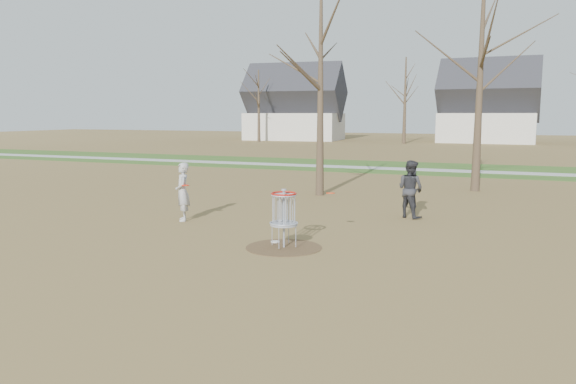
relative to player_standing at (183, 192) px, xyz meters
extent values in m
plane|color=brown|center=(4.03, -2.00, -0.85)|extent=(160.00, 160.00, 0.00)
cube|color=#2D5119|center=(4.03, 19.00, -0.85)|extent=(160.00, 8.00, 0.01)
cube|color=#9E9E99|center=(4.03, 18.00, -0.84)|extent=(160.00, 1.50, 0.01)
cylinder|color=#47331E|center=(4.03, -2.00, -0.85)|extent=(1.80, 1.80, 0.01)
imported|color=#B0B0B0|center=(0.00, 0.00, 0.00)|extent=(0.70, 0.74, 1.71)
imported|color=#2C2D31|center=(6.09, 3.00, 0.02)|extent=(1.06, 0.98, 1.74)
cylinder|color=silver|center=(3.63, -1.59, -0.83)|extent=(0.22, 0.22, 0.02)
cylinder|color=#F1320C|center=(4.69, -0.51, 0.28)|extent=(0.22, 0.22, 0.06)
cylinder|color=red|center=(0.21, -0.17, 0.23)|extent=(0.22, 0.22, 0.02)
cylinder|color=#9EA3AD|center=(4.03, -2.00, -0.18)|extent=(0.05, 0.05, 1.35)
cylinder|color=#9EA3AD|center=(4.03, -2.00, -0.30)|extent=(0.64, 0.64, 0.04)
torus|color=#9EA3AD|center=(4.03, -2.00, 0.40)|extent=(0.60, 0.60, 0.04)
torus|color=#B8160C|center=(4.03, -2.00, 0.43)|extent=(0.60, 0.60, 0.04)
cone|color=#382B1E|center=(2.03, 6.50, 2.90)|extent=(0.32, 0.32, 7.50)
cone|color=#382B1E|center=(7.53, 10.00, 3.40)|extent=(0.36, 0.36, 8.50)
cone|color=#382B1E|center=(-17.97, 44.00, 3.15)|extent=(0.36, 0.36, 8.00)
cone|color=#382B1E|center=(-1.97, 46.00, 3.65)|extent=(0.40, 0.40, 9.00)
cube|color=silver|center=(-15.97, 50.00, 0.75)|extent=(11.46, 7.75, 3.20)
pyramid|color=#2D2D33|center=(-15.97, 50.00, 4.12)|extent=(12.01, 7.79, 3.55)
cube|color=silver|center=(6.03, 52.00, 0.75)|extent=(10.24, 7.34, 3.20)
pyramid|color=#2D2D33|center=(6.03, 52.00, 4.12)|extent=(10.74, 7.36, 3.55)
camera|label=1|loc=(8.93, -13.89, 2.26)|focal=35.00mm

